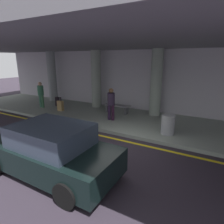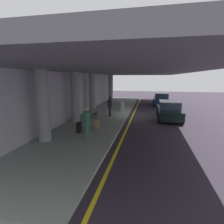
{
  "view_description": "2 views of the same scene",
  "coord_description": "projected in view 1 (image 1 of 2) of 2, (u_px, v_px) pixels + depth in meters",
  "views": [
    {
      "loc": [
        3.1,
        -5.93,
        3.26
      ],
      "look_at": [
        -1.38,
        1.98,
        0.73
      ],
      "focal_mm": 30.64,
      "sensor_mm": 36.0,
      "label": 1
    },
    {
      "loc": [
        -15.96,
        -0.77,
        3.4
      ],
      "look_at": [
        -2.74,
        2.03,
        0.76
      ],
      "focal_mm": 28.3,
      "sensor_mm": 36.0,
      "label": 2
    }
  ],
  "objects": [
    {
      "name": "suitcase_upright_primary",
      "position": [
        58.0,
        102.0,
        12.96
      ],
      "size": [
        0.36,
        0.22,
        0.9
      ],
      "rotation": [
        0.0,
        0.0,
        0.36
      ],
      "color": "black",
      "rests_on": "sidewalk"
    },
    {
      "name": "ceiling_overhang",
      "position": [
        146.0,
        43.0,
        8.43
      ],
      "size": [
        28.0,
        13.2,
        0.3
      ],
      "primitive_type": "cube",
      "color": "slate",
      "rests_on": "support_column_far_left"
    },
    {
      "name": "support_column_far_left",
      "position": [
        52.0,
        77.0,
        14.36
      ],
      "size": [
        0.63,
        0.63,
        3.65
      ],
      "primitive_type": "cylinder",
      "color": "gray",
      "rests_on": "sidewalk"
    },
    {
      "name": "trash_bin_steel",
      "position": [
        168.0,
        124.0,
        8.11
      ],
      "size": [
        0.56,
        0.56,
        0.85
      ],
      "primitive_type": "cylinder",
      "color": "gray",
      "rests_on": "sidewalk"
    },
    {
      "name": "car_black",
      "position": [
        51.0,
        150.0,
        5.51
      ],
      "size": [
        4.1,
        1.92,
        1.5
      ],
      "rotation": [
        0.0,
        0.0,
        3.12
      ],
      "color": "black",
      "rests_on": "ground"
    },
    {
      "name": "traveler_with_luggage",
      "position": [
        111.0,
        102.0,
        9.85
      ],
      "size": [
        0.38,
        0.38,
        1.68
      ],
      "rotation": [
        0.0,
        0.0,
        3.92
      ],
      "color": "#261730",
      "rests_on": "sidewalk"
    },
    {
      "name": "suitcase_upright_secondary",
      "position": [
        60.0,
        106.0,
        11.81
      ],
      "size": [
        0.36,
        0.22,
        0.9
      ],
      "rotation": [
        0.0,
        0.0,
        -0.27
      ],
      "color": "olive",
      "rests_on": "sidewalk"
    },
    {
      "name": "support_column_center",
      "position": [
        156.0,
        83.0,
        10.56
      ],
      "size": [
        0.63,
        0.63,
        3.65
      ],
      "primitive_type": "cylinder",
      "color": "gray",
      "rests_on": "sidewalk"
    },
    {
      "name": "person_waiting_for_ride",
      "position": [
        41.0,
        93.0,
        12.47
      ],
      "size": [
        0.38,
        0.38,
        1.68
      ],
      "rotation": [
        0.0,
        0.0,
        3.36
      ],
      "color": "#37654F",
      "rests_on": "sidewalk"
    },
    {
      "name": "terminal_back_wall",
      "position": [
        160.0,
        83.0,
        11.29
      ],
      "size": [
        26.0,
        0.3,
        3.8
      ],
      "primitive_type": "cube",
      "color": "#B2AEB8",
      "rests_on": "ground"
    },
    {
      "name": "lane_stripe_yellow",
      "position": [
        125.0,
        141.0,
        7.84
      ],
      "size": [
        26.0,
        0.14,
        0.01
      ],
      "primitive_type": "cube",
      "color": "yellow",
      "rests_on": "ground"
    },
    {
      "name": "sidewalk",
      "position": [
        146.0,
        123.0,
        9.89
      ],
      "size": [
        26.0,
        4.2,
        0.15
      ],
      "primitive_type": "cube",
      "color": "gray",
      "rests_on": "ground"
    },
    {
      "name": "ground_plane",
      "position": [
        118.0,
        147.0,
        7.31
      ],
      "size": [
        60.0,
        60.0,
        0.0
      ],
      "primitive_type": "plane",
      "color": "#2D2630"
    },
    {
      "name": "bench_metal",
      "position": [
        117.0,
        107.0,
        11.36
      ],
      "size": [
        1.6,
        0.5,
        0.48
      ],
      "color": "slate",
      "rests_on": "sidewalk"
    },
    {
      "name": "support_column_left_mid",
      "position": [
        96.0,
        79.0,
        12.46
      ],
      "size": [
        0.63,
        0.63,
        3.65
      ],
      "primitive_type": "cylinder",
      "color": "gray",
      "rests_on": "sidewalk"
    }
  ]
}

